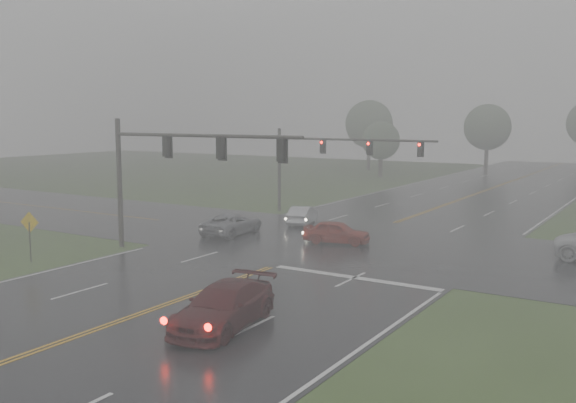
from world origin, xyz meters
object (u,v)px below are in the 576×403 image
Objects in this scene: sedan_red at (337,244)px; car_grey at (232,234)px; sedan_maroon at (224,327)px; signal_gantry_far at (325,154)px; signal_gantry_near at (168,160)px; sedan_silver at (302,224)px.

car_grey is (-7.08, -0.89, 0.00)m from sedan_red.
signal_gantry_far is (-9.75, 25.17, 4.66)m from sedan_maroon.
signal_gantry_near reaches higher than sedan_red.
car_grey is at bearing -95.78° from signal_gantry_far.
sedan_silver is (-5.22, 4.78, 0.00)m from sedan_red.
signal_gantry_near is 16.90m from signal_gantry_far.
signal_gantry_near is (-10.12, 8.28, 5.16)m from sedan_maroon.
signal_gantry_near is at bearing 67.93° from sedan_silver.
signal_gantry_far is at bearing 88.74° from signal_gantry_near.
sedan_maroon is at bearing -179.92° from sedan_red.
sedan_red is at bearing -57.47° from signal_gantry_far.
sedan_maroon is 16.14m from sedan_red.
sedan_silver is 0.81× the size of car_grey.
signal_gantry_near reaches higher than sedan_silver.
sedan_maroon is 0.40× the size of signal_gantry_far.
sedan_red is 0.30× the size of signal_gantry_far.
signal_gantry_far reaches higher than car_grey.
car_grey is at bearing 55.28° from sedan_silver.
sedan_maroon is at bearing -39.28° from signal_gantry_near.
sedan_silver is (-8.93, 20.49, 0.00)m from sedan_maroon.
signal_gantry_near reaches higher than sedan_maroon.
signal_gantry_near is (-1.19, -12.21, 5.16)m from sedan_silver.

